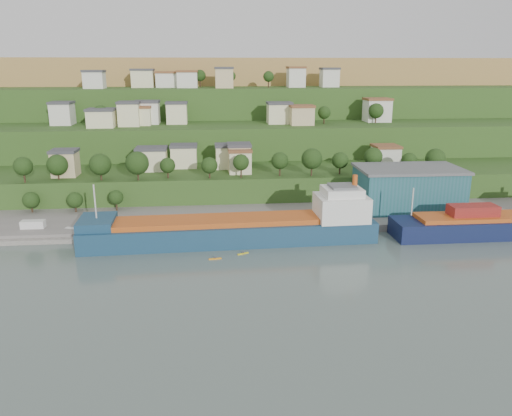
{
  "coord_description": "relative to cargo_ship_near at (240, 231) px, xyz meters",
  "views": [
    {
      "loc": [
        -8.66,
        -112.08,
        44.15
      ],
      "look_at": [
        3.25,
        15.0,
        7.79
      ],
      "focal_mm": 35.0,
      "sensor_mm": 36.0,
      "label": 1
    }
  ],
  "objects": [
    {
      "name": "cargo_ship_near",
      "position": [
        0.0,
        0.0,
        0.0
      ],
      "size": [
        75.84,
        14.36,
        19.41
      ],
      "rotation": [
        0.0,
        0.0,
        0.03
      ],
      "color": "navy",
      "rests_on": "ground"
    },
    {
      "name": "pebble_beach",
      "position": [
        -53.59,
        11.59,
        -3.1
      ],
      "size": [
        40.0,
        18.0,
        2.4
      ],
      "primitive_type": "cube",
      "color": "slate",
      "rests_on": "ground"
    },
    {
      "name": "kayak_yellow",
      "position": [
        0.22,
        -8.71,
        -2.88
      ],
      "size": [
        2.88,
        1.64,
        0.73
      ],
      "rotation": [
        0.0,
        0.0,
        0.41
      ],
      "color": "yellow",
      "rests_on": "ground"
    },
    {
      "name": "ground",
      "position": [
        1.41,
        -10.41,
        -3.1
      ],
      "size": [
        500.0,
        500.0,
        0.0
      ],
      "primitive_type": "plane",
      "color": "#4A5A55",
      "rests_on": "ground"
    },
    {
      "name": "quay",
      "position": [
        21.41,
        17.59,
        -3.1
      ],
      "size": [
        220.0,
        26.0,
        4.0
      ],
      "primitive_type": "cube",
      "color": "slate",
      "rests_on": "ground"
    },
    {
      "name": "hillside",
      "position": [
        1.39,
        158.3,
        -3.02
      ],
      "size": [
        360.0,
        211.35,
        96.0
      ],
      "color": "#284719",
      "rests_on": "ground"
    },
    {
      "name": "caravan",
      "position": [
        -55.32,
        10.84,
        -0.46
      ],
      "size": [
        6.16,
        2.6,
        2.87
      ],
      "primitive_type": "cube",
      "rotation": [
        0.0,
        0.0,
        -0.01
      ],
      "color": "silver",
      "rests_on": "pebble_beach"
    },
    {
      "name": "kayak_orange",
      "position": [
        -6.61,
        -11.49,
        -2.88
      ],
      "size": [
        3.07,
        0.92,
        0.76
      ],
      "rotation": [
        0.0,
        0.0,
        0.13
      ],
      "color": "orange",
      "rests_on": "ground"
    },
    {
      "name": "warehouse",
      "position": [
        52.7,
        20.27,
        5.34
      ],
      "size": [
        31.26,
        19.43,
        12.8
      ],
      "rotation": [
        0.0,
        0.0,
        -0.01
      ],
      "color": "#1D5559",
      "rests_on": "quay"
    },
    {
      "name": "dinghy",
      "position": [
        -44.78,
        9.7,
        -1.49
      ],
      "size": [
        4.39,
        2.86,
        0.82
      ],
      "primitive_type": "cube",
      "rotation": [
        0.0,
        0.0,
        -0.35
      ],
      "color": "silver",
      "rests_on": "pebble_beach"
    }
  ]
}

